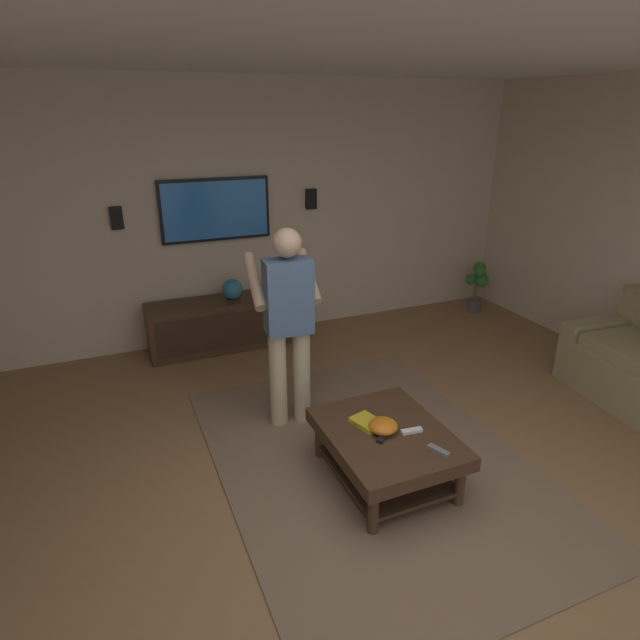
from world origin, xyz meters
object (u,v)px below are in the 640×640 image
(wall_speaker_left, at_px, (311,199))
(person_standing, at_px, (288,317))
(remote_black, at_px, (384,436))
(remote_grey, at_px, (439,450))
(vase_round, at_px, (232,289))
(media_console, at_px, (229,323))
(wall_speaker_right, at_px, (117,218))
(tv, at_px, (216,210))
(book, at_px, (367,422))
(potted_plant_short, at_px, (478,282))
(bowl, at_px, (383,426))
(remote_white, at_px, (412,431))
(coffee_table, at_px, (386,444))

(wall_speaker_left, bearing_deg, person_standing, 153.09)
(person_standing, distance_m, remote_black, 1.20)
(remote_grey, distance_m, vase_round, 3.04)
(media_console, distance_m, wall_speaker_right, 1.55)
(tv, relative_size, wall_speaker_right, 5.23)
(tv, xyz_separation_m, vase_round, (-0.25, -0.06, -0.80))
(remote_black, distance_m, book, 0.19)
(potted_plant_short, bearing_deg, vase_round, 87.63)
(person_standing, xyz_separation_m, vase_round, (1.65, 0.04, -0.27))
(bowl, relative_size, remote_grey, 1.35)
(vase_round, bearing_deg, tv, 14.17)
(remote_grey, bearing_deg, book, -170.62)
(remote_black, relative_size, book, 0.68)
(media_console, height_order, wall_speaker_left, wall_speaker_left)
(book, bearing_deg, media_console, 172.09)
(book, distance_m, vase_round, 2.54)
(remote_grey, distance_m, book, 0.53)
(person_standing, xyz_separation_m, remote_white, (-1.06, -0.50, -0.52))
(bowl, bearing_deg, book, 26.47)
(potted_plant_short, bearing_deg, wall_speaker_right, 84.58)
(book, bearing_deg, remote_black, -8.00)
(vase_round, bearing_deg, book, -172.96)
(bowl, height_order, vase_round, vase_round)
(potted_plant_short, distance_m, wall_speaker_left, 2.45)
(person_standing, xyz_separation_m, wall_speaker_left, (1.92, -0.98, 0.57))
(tv, distance_m, person_standing, 1.98)
(tv, xyz_separation_m, wall_speaker_right, (0.01, 0.98, -0.02))
(tv, distance_m, wall_speaker_right, 0.98)
(bowl, bearing_deg, wall_speaker_right, 25.97)
(remote_grey, bearing_deg, wall_speaker_left, 150.81)
(bowl, bearing_deg, remote_grey, -147.64)
(bowl, distance_m, wall_speaker_left, 3.15)
(potted_plant_short, xyz_separation_m, remote_black, (-2.57, 2.82, 0.03))
(media_console, bearing_deg, remote_black, 8.43)
(bowl, height_order, wall_speaker_right, wall_speaker_right)
(remote_grey, bearing_deg, media_console, 170.72)
(media_console, relative_size, wall_speaker_right, 7.73)
(media_console, bearing_deg, vase_round, 78.12)
(tv, distance_m, remote_grey, 3.45)
(media_console, relative_size, vase_round, 7.73)
(book, bearing_deg, remote_white, 32.98)
(media_console, xyz_separation_m, bowl, (-2.64, -0.43, 0.17))
(coffee_table, xyz_separation_m, media_console, (2.65, 0.46, -0.02))
(remote_white, distance_m, book, 0.31)
(remote_black, bearing_deg, remote_white, 140.93)
(bowl, distance_m, book, 0.13)
(media_console, height_order, book, media_console)
(remote_black, bearing_deg, vase_round, -117.71)
(coffee_table, height_order, potted_plant_short, potted_plant_short)
(wall_speaker_left, bearing_deg, vase_round, 104.71)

